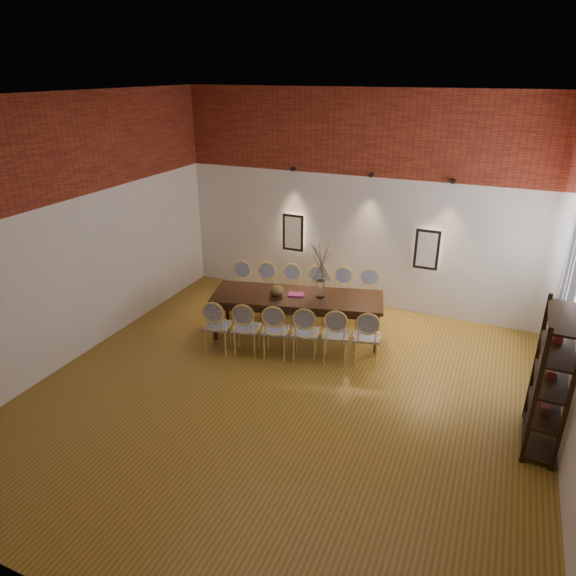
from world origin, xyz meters
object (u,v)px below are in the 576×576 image
at_px(vase, 320,289).
at_px(shelving_rack, 551,380).
at_px(chair_far_f, 368,298).
at_px(chair_far_b, 265,291).
at_px(chair_near_d, 306,332).
at_px(chair_near_f, 367,336).
at_px(dining_table, 297,316).
at_px(bowl, 276,291).
at_px(chair_near_c, 276,330).
at_px(chair_near_b, 246,327).
at_px(chair_near_a, 218,325).
at_px(chair_near_e, 336,334).
at_px(chair_far_e, 342,296).
at_px(chair_far_c, 290,293).
at_px(book, 296,295).
at_px(chair_far_d, 316,294).
at_px(chair_far_a, 240,289).

bearing_deg(vase, shelving_rack, -23.41).
bearing_deg(chair_far_f, chair_far_b, -0.00).
distance_m(chair_near_d, chair_near_f, 0.96).
bearing_deg(dining_table, chair_near_d, -72.12).
xyz_separation_m(bowl, shelving_rack, (4.13, -1.26, 0.06)).
bearing_deg(chair_far_b, chair_far_f, 180.00).
xyz_separation_m(chair_near_c, chair_far_f, (1.03, 1.79, 0.00)).
bearing_deg(chair_near_d, shelving_rack, -26.32).
bearing_deg(chair_near_b, chair_near_c, -0.00).
height_order(chair_near_a, chair_near_e, same).
xyz_separation_m(chair_near_f, chair_far_e, (-0.83, 1.32, 0.00)).
bearing_deg(chair_near_d, dining_table, 107.88).
relative_size(chair_near_c, chair_far_c, 1.00).
xyz_separation_m(vase, book, (-0.40, -0.09, -0.14)).
height_order(chair_near_a, chair_far_e, same).
height_order(chair_near_b, book, chair_near_b).
bearing_deg(vase, chair_far_d, 115.69).
bearing_deg(chair_near_b, bowl, 61.96).
height_order(chair_near_b, shelving_rack, shelving_rack).
height_order(chair_near_d, vase, vase).
distance_m(chair_near_d, chair_far_a, 2.06).
bearing_deg(chair_near_d, chair_far_a, 134.06).
height_order(chair_near_d, chair_far_a, same).
distance_m(chair_far_a, book, 1.41).
xyz_separation_m(chair_far_c, shelving_rack, (4.22, -2.05, 0.43)).
relative_size(chair_far_a, shelving_rack, 0.52).
bearing_deg(chair_near_f, shelving_rack, -35.53).
distance_m(dining_table, chair_near_c, 0.78).
relative_size(chair_far_c, chair_far_d, 1.00).
height_order(chair_far_c, bowl, chair_far_c).
distance_m(chair_near_a, chair_far_e, 2.42).
bearing_deg(chair_near_b, chair_far_b, 90.00).
bearing_deg(shelving_rack, chair_far_c, 155.79).
relative_size(dining_table, chair_far_c, 3.05).
xyz_separation_m(chair_near_c, chair_far_c, (-0.36, 1.44, 0.00)).
height_order(chair_near_a, chair_far_c, same).
bearing_deg(chair_far_a, chair_far_f, 180.00).
relative_size(chair_near_b, chair_far_f, 1.00).
xyz_separation_m(chair_far_a, bowl, (1.01, -0.56, 0.37)).
height_order(chair_far_a, chair_far_e, same).
distance_m(chair_far_a, chair_far_d, 1.43).
bearing_deg(chair_far_c, chair_near_f, 134.06).
height_order(chair_far_a, vase, vase).
distance_m(chair_far_d, vase, 0.87).
height_order(chair_far_d, book, chair_far_d).
bearing_deg(chair_near_f, chair_near_c, -180.00).
relative_size(chair_near_c, vase, 3.13).
xyz_separation_m(dining_table, chair_far_d, (0.05, 0.78, 0.09)).
distance_m(chair_far_a, chair_far_e, 1.91).
height_order(book, shelving_rack, shelving_rack).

